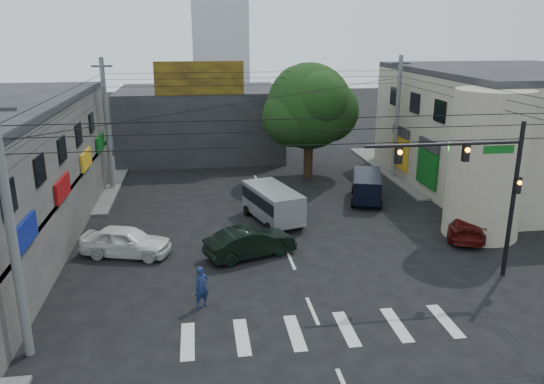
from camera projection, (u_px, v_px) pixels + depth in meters
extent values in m
plane|color=black|center=(298.00, 278.00, 24.35)|extent=(160.00, 160.00, 0.00)
cube|color=#514F4C|center=(12.00, 184.00, 38.92)|extent=(16.00, 16.00, 0.15)
cube|color=#514F4C|center=(471.00, 167.00, 43.80)|extent=(16.00, 16.00, 0.15)
cube|color=gray|center=(512.00, 131.00, 37.92)|extent=(14.00, 18.00, 8.00)
cylinder|color=gray|center=(487.00, 165.00, 28.45)|extent=(4.00, 4.00, 8.00)
cube|color=#232326|center=(201.00, 122.00, 47.53)|extent=(14.00, 10.00, 6.00)
cube|color=olive|center=(199.00, 78.00, 41.64)|extent=(7.00, 0.30, 2.60)
cylinder|color=black|center=(308.00, 150.00, 40.33)|extent=(0.70, 0.70, 4.40)
sphere|color=black|center=(309.00, 106.00, 39.37)|extent=(6.40, 6.40, 6.40)
cylinder|color=black|center=(513.00, 201.00, 23.63)|extent=(0.20, 0.20, 7.20)
cylinder|color=black|center=(445.00, 144.00, 22.37)|extent=(7.00, 0.14, 0.14)
cube|color=black|center=(466.00, 153.00, 22.62)|extent=(0.28, 0.22, 0.75)
cube|color=black|center=(399.00, 155.00, 22.21)|extent=(0.28, 0.22, 0.75)
sphere|color=orange|center=(468.00, 150.00, 22.44)|extent=(0.20, 0.20, 0.20)
sphere|color=orange|center=(400.00, 152.00, 22.04)|extent=(0.20, 0.20, 0.20)
cube|color=#0B5215|center=(499.00, 149.00, 22.79)|extent=(1.40, 0.06, 0.35)
cylinder|color=#59595B|center=(11.00, 232.00, 17.32)|extent=(0.32, 0.32, 9.20)
cylinder|color=#59595B|center=(107.00, 125.00, 36.72)|extent=(0.32, 0.32, 9.20)
cylinder|color=#59595B|center=(397.00, 118.00, 39.56)|extent=(0.32, 0.32, 9.20)
imported|color=black|center=(250.00, 242.00, 26.49)|extent=(4.50, 5.57, 1.50)
imported|color=white|center=(126.00, 241.00, 26.61)|extent=(4.13, 5.42, 1.53)
imported|color=#470D0A|center=(464.00, 224.00, 29.19)|extent=(5.23, 6.06, 1.37)
imported|color=#15244C|center=(202.00, 287.00, 21.60)|extent=(0.99, 0.95, 1.78)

